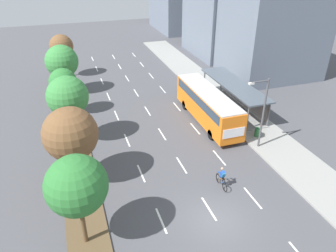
% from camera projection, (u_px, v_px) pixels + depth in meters
% --- Properties ---
extents(ground_plane, '(140.00, 140.00, 0.00)m').
position_uv_depth(ground_plane, '(216.00, 220.00, 21.46)').
color(ground_plane, '#4C4C51').
extents(median_strip, '(2.60, 52.00, 0.12)m').
position_uv_depth(median_strip, '(70.00, 111.00, 35.71)').
color(median_strip, brown).
rests_on(median_strip, ground).
extents(sidewalk_right, '(4.50, 52.00, 0.15)m').
position_uv_depth(sidewalk_right, '(212.00, 91.00, 40.58)').
color(sidewalk_right, gray).
rests_on(sidewalk_right, ground).
extents(lane_divider_left, '(0.14, 45.74, 0.01)m').
position_uv_depth(lane_divider_left, '(117.00, 115.00, 34.89)').
color(lane_divider_left, white).
rests_on(lane_divider_left, ground).
extents(lane_divider_center, '(0.14, 45.74, 0.01)m').
position_uv_depth(lane_divider_center, '(148.00, 111.00, 35.86)').
color(lane_divider_center, white).
rests_on(lane_divider_center, ground).
extents(lane_divider_right, '(0.14, 45.74, 0.01)m').
position_uv_depth(lane_divider_right, '(177.00, 107.00, 36.83)').
color(lane_divider_right, white).
rests_on(lane_divider_right, ground).
extents(bus_shelter, '(2.90, 11.16, 2.86)m').
position_uv_depth(bus_shelter, '(235.00, 93.00, 35.59)').
color(bus_shelter, gray).
rests_on(bus_shelter, sidewalk_right).
extents(bus, '(2.54, 11.29, 3.37)m').
position_uv_depth(bus, '(207.00, 103.00, 32.77)').
color(bus, orange).
rests_on(bus, ground).
extents(cyclist, '(0.46, 1.82, 1.71)m').
position_uv_depth(cyclist, '(222.00, 178.00, 24.10)').
color(cyclist, black).
rests_on(cyclist, ground).
extents(median_tree_nearest, '(3.55, 3.55, 6.12)m').
position_uv_depth(median_tree_nearest, '(77.00, 186.00, 17.70)').
color(median_tree_nearest, brown).
rests_on(median_tree_nearest, median_strip).
extents(median_tree_second, '(3.99, 3.99, 6.21)m').
position_uv_depth(median_tree_second, '(70.00, 134.00, 22.86)').
color(median_tree_second, brown).
rests_on(median_tree_second, median_strip).
extents(median_tree_third, '(3.64, 3.64, 6.37)m').
position_uv_depth(median_tree_third, '(68.00, 97.00, 27.84)').
color(median_tree_third, brown).
rests_on(median_tree_third, median_strip).
extents(median_tree_fourth, '(2.88, 2.88, 5.10)m').
position_uv_depth(median_tree_fourth, '(63.00, 82.00, 33.30)').
color(median_tree_fourth, brown).
rests_on(median_tree_fourth, median_strip).
extents(median_tree_fifth, '(3.90, 3.90, 5.96)m').
position_uv_depth(median_tree_fifth, '(62.00, 61.00, 38.27)').
color(median_tree_fifth, brown).
rests_on(median_tree_fifth, median_strip).
extents(median_tree_farthest, '(3.17, 3.17, 5.82)m').
position_uv_depth(median_tree_farthest, '(61.00, 46.00, 43.32)').
color(median_tree_farthest, brown).
rests_on(median_tree_farthest, median_strip).
extents(streetlight, '(1.91, 0.24, 6.50)m').
position_uv_depth(streetlight, '(262.00, 109.00, 27.36)').
color(streetlight, '#4C4C51').
rests_on(streetlight, sidewalk_right).
extents(trash_bin, '(0.52, 0.52, 0.85)m').
position_uv_depth(trash_bin, '(257.00, 132.00, 30.57)').
color(trash_bin, '#286B38').
rests_on(trash_bin, sidewalk_right).
extents(building_near_right, '(11.90, 10.24, 12.57)m').
position_uv_depth(building_near_right, '(272.00, 30.00, 43.49)').
color(building_near_right, slate).
rests_on(building_near_right, ground).
extents(building_mid_right, '(7.16, 12.36, 15.19)m').
position_uv_depth(building_mid_right, '(217.00, 8.00, 51.67)').
color(building_mid_right, slate).
rests_on(building_mid_right, ground).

